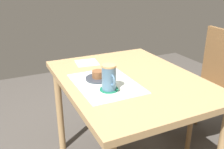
{
  "coord_description": "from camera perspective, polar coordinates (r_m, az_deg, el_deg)",
  "views": [
    {
      "loc": [
        1.21,
        -0.69,
        1.31
      ],
      "look_at": [
        0.03,
        -0.13,
        0.78
      ],
      "focal_mm": 40.0,
      "sensor_mm": 36.0,
      "label": 1
    }
  ],
  "objects": [
    {
      "name": "coffee_mug",
      "position": [
        1.3,
        -0.65,
        -0.64
      ],
      "size": [
        0.11,
        0.08,
        0.14
      ],
      "color": "slate",
      "rests_on": "coffee_coaster"
    },
    {
      "name": "placemat",
      "position": [
        1.42,
        -1.46,
        -2.06
      ],
      "size": [
        0.44,
        0.33,
        0.0
      ],
      "primitive_type": "cube",
      "color": "silver",
      "rests_on": "dining_table"
    },
    {
      "name": "paper_napkin",
      "position": [
        1.76,
        -5.76,
        2.7
      ],
      "size": [
        0.17,
        0.17,
        0.0
      ],
      "primitive_type": "cube",
      "rotation": [
        0.0,
        0.0,
        -0.13
      ],
      "color": "silver",
      "rests_on": "dining_table"
    },
    {
      "name": "wooden_chair",
      "position": [
        2.13,
        20.86,
        -2.16
      ],
      "size": [
        0.46,
        0.46,
        0.92
      ],
      "rotation": [
        0.0,
        0.0,
        3.05
      ],
      "color": "brown",
      "rests_on": "ground_plane"
    },
    {
      "name": "dining_table",
      "position": [
        1.54,
        3.88,
        -3.7
      ],
      "size": [
        1.02,
        0.79,
        0.73
      ],
      "color": "tan",
      "rests_on": "ground_plane"
    },
    {
      "name": "pastry",
      "position": [
        1.46,
        -3.2,
        0.08
      ],
      "size": [
        0.07,
        0.07,
        0.04
      ],
      "primitive_type": "cylinder",
      "color": "brown",
      "rests_on": "pastry_plate"
    },
    {
      "name": "pastry_plate",
      "position": [
        1.47,
        -3.18,
        -0.88
      ],
      "size": [
        0.15,
        0.15,
        0.01
      ],
      "primitive_type": "cylinder",
      "color": "#333842",
      "rests_on": "placemat"
    },
    {
      "name": "coffee_coaster",
      "position": [
        1.33,
        -0.67,
        -3.41
      ],
      "size": [
        0.1,
        0.1,
        0.0
      ],
      "primitive_type": "cylinder",
      "color": "#196B4C",
      "rests_on": "placemat"
    }
  ]
}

